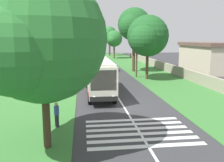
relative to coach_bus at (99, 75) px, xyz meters
name	(u,v)px	position (x,y,z in m)	size (l,w,h in m)	color
ground	(122,104)	(-4.41, -1.80, -2.15)	(160.00, 160.00, 0.00)	#333335
grass_verge_left	(51,79)	(10.59, 6.40, -2.13)	(120.00, 8.00, 0.04)	#387533
grass_verge_right	(159,77)	(10.59, -10.00, -2.13)	(120.00, 8.00, 0.04)	#387533
centre_line	(106,78)	(10.59, -1.80, -2.14)	(110.00, 0.16, 0.01)	silver
coach_bus	(99,75)	(0.00, 0.00, 0.00)	(11.16, 2.62, 3.73)	silver
zebra_crossing	(139,131)	(-10.98, -1.80, -2.14)	(4.95, 6.80, 0.01)	silver
trailing_car_0	(111,67)	(19.50, -3.63, -1.48)	(4.30, 1.78, 1.43)	gray
trailing_car_1	(91,64)	(25.49, 0.00, -1.48)	(4.30, 1.78, 1.43)	#B21E1E
roadside_tree_left_0	(40,42)	(-12.61, 3.91, 3.61)	(8.00, 6.66, 9.23)	#3D2D1E
roadside_tree_left_1	(73,36)	(58.30, 4.58, 4.48)	(5.50, 4.65, 9.07)	#3D2D1E
roadside_tree_left_2	(72,38)	(47.98, 4.50, 3.85)	(7.43, 6.39, 9.31)	#3D2D1E
roadside_tree_left_3	(70,31)	(36.45, 4.46, 5.64)	(6.69, 5.55, 10.69)	#4C3826
roadside_tree_right_0	(146,37)	(8.97, -7.46, 3.98)	(7.30, 5.93, 9.23)	#4C3826
roadside_tree_right_1	(114,39)	(47.15, -7.70, 3.59)	(5.74, 4.82, 8.25)	brown
roadside_tree_right_2	(133,25)	(17.59, -7.29, 6.05)	(7.10, 5.86, 11.26)	#4C3826
roadside_tree_right_3	(109,33)	(59.64, -7.73, 5.47)	(5.43, 4.47, 10.00)	#4C3826
utility_pole	(137,52)	(10.90, -6.52, 1.69)	(0.24, 1.40, 7.30)	#473828
roadside_wall	(169,68)	(15.59, -13.40, -1.36)	(70.00, 0.40, 1.48)	#9E937F
roadside_building	(211,57)	(16.26, -21.46, 0.51)	(13.14, 7.54, 5.23)	beige
pedestrian	(57,114)	(-9.61, 3.54, -1.24)	(0.34, 0.34, 1.69)	#26262D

